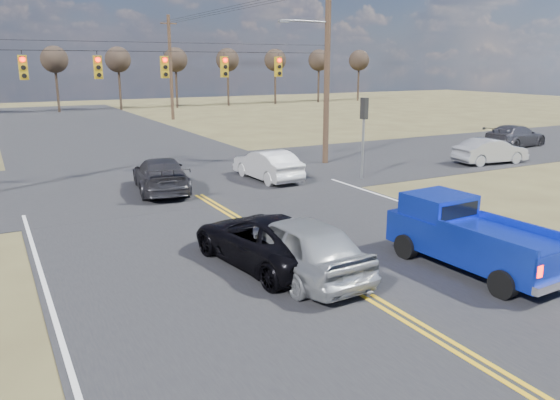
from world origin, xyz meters
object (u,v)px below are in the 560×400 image
pickup_truck (469,237)px  cross_car_east_near (491,151)px  white_car_queue (267,165)px  black_suv (265,239)px  dgrey_car_queue (161,175)px  cross_car_east_far (515,136)px  silver_suv (297,245)px

pickup_truck → cross_car_east_near: bearing=36.0°
pickup_truck → white_car_queue: bearing=84.5°
black_suv → dgrey_car_queue: 10.05m
pickup_truck → white_car_queue: pickup_truck is taller
white_car_queue → cross_car_east_far: size_ratio=0.87×
pickup_truck → cross_car_east_near: size_ratio=1.18×
cross_car_east_near → white_car_queue: bearing=87.2°
silver_suv → cross_car_east_near: 20.10m
black_suv → pickup_truck: bearing=139.4°
dgrey_car_queue → silver_suv: bearing=100.8°
dgrey_car_queue → white_car_queue: bearing=-171.0°
silver_suv → dgrey_car_queue: silver_suv is taller
cross_car_east_near → cross_car_east_far: bearing=-54.9°
cross_car_east_far → silver_suv: bearing=109.4°
cross_car_east_far → cross_car_east_near: bearing=110.7°
black_suv → white_car_queue: white_car_queue is taller
black_suv → cross_car_east_far: cross_car_east_far is taller
white_car_queue → cross_car_east_near: white_car_queue is taller
silver_suv → white_car_queue: (4.86, 11.25, -0.10)m
white_car_queue → dgrey_car_queue: bearing=-2.8°
dgrey_car_queue → cross_car_east_near: bearing=-177.3°
white_car_queue → cross_car_east_far: 19.53m
silver_suv → cross_car_east_far: bearing=-156.0°
silver_suv → dgrey_car_queue: (-0.37, 11.25, -0.08)m
pickup_truck → cross_car_east_near: (13.51, 11.03, -0.20)m
silver_suv → white_car_queue: bearing=-117.2°
black_suv → cross_car_east_near: 19.89m
white_car_queue → black_suv: bearing=59.8°
pickup_truck → black_suv: size_ratio=1.01×
silver_suv → dgrey_car_queue: 11.26m
pickup_truck → black_suv: pickup_truck is taller
silver_suv → cross_car_east_far: silver_suv is taller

